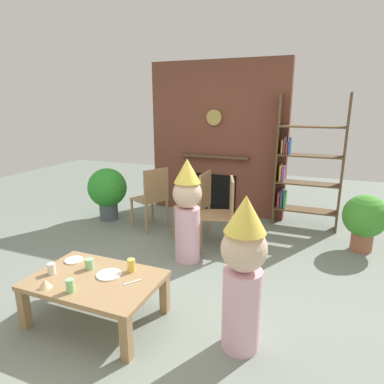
% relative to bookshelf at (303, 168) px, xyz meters
% --- Properties ---
extents(ground_plane, '(12.00, 12.00, 0.00)m').
position_rel_bookshelf_xyz_m(ground_plane, '(-1.06, -2.40, -0.87)').
color(ground_plane, gray).
extents(brick_fireplace_feature, '(2.20, 0.28, 2.40)m').
position_rel_bookshelf_xyz_m(brick_fireplace_feature, '(-1.35, 0.20, 0.32)').
color(brick_fireplace_feature, brown).
rests_on(brick_fireplace_feature, ground_plane).
extents(bookshelf, '(0.90, 0.28, 1.90)m').
position_rel_bookshelf_xyz_m(bookshelf, '(0.00, 0.00, 0.00)').
color(bookshelf, brown).
rests_on(bookshelf, ground_plane).
extents(coffee_table, '(1.05, 0.69, 0.38)m').
position_rel_bookshelf_xyz_m(coffee_table, '(-1.39, -2.93, -0.55)').
color(coffee_table, '#9E7A51').
rests_on(coffee_table, ground_plane).
extents(paper_cup_near_left, '(0.07, 0.07, 0.09)m').
position_rel_bookshelf_xyz_m(paper_cup_near_left, '(-1.54, -2.82, -0.44)').
color(paper_cup_near_left, '#8CD18C').
rests_on(paper_cup_near_left, coffee_table).
extents(paper_cup_near_right, '(0.07, 0.07, 0.11)m').
position_rel_bookshelf_xyz_m(paper_cup_near_right, '(-1.18, -2.72, -0.44)').
color(paper_cup_near_right, '#F2CC4C').
rests_on(paper_cup_near_right, coffee_table).
extents(paper_cup_center, '(0.07, 0.07, 0.09)m').
position_rel_bookshelf_xyz_m(paper_cup_center, '(-1.77, -3.01, -0.44)').
color(paper_cup_center, silver).
rests_on(paper_cup_center, coffee_table).
extents(paper_cup_far_left, '(0.06, 0.06, 0.10)m').
position_rel_bookshelf_xyz_m(paper_cup_far_left, '(-1.44, -3.17, -0.44)').
color(paper_cup_far_left, '#8CD18C').
rests_on(paper_cup_far_left, coffee_table).
extents(paper_plate_front, '(0.16, 0.16, 0.01)m').
position_rel_bookshelf_xyz_m(paper_plate_front, '(-1.76, -2.75, -0.48)').
color(paper_plate_front, white).
rests_on(paper_plate_front, coffee_table).
extents(paper_plate_rear, '(0.21, 0.21, 0.01)m').
position_rel_bookshelf_xyz_m(paper_plate_rear, '(-1.31, -2.86, -0.48)').
color(paper_plate_rear, white).
rests_on(paper_plate_rear, coffee_table).
extents(birthday_cake_slice, '(0.10, 0.10, 0.07)m').
position_rel_bookshelf_xyz_m(birthday_cake_slice, '(-1.66, -3.20, -0.46)').
color(birthday_cake_slice, '#EAC68C').
rests_on(birthday_cake_slice, coffee_table).
extents(table_fork, '(0.10, 0.13, 0.01)m').
position_rel_bookshelf_xyz_m(table_fork, '(-1.07, -2.88, -0.49)').
color(table_fork, silver).
rests_on(table_fork, coffee_table).
extents(child_in_pink, '(0.32, 0.32, 1.17)m').
position_rel_bookshelf_xyz_m(child_in_pink, '(-0.21, -2.81, -0.25)').
color(child_in_pink, '#EAB2C6').
rests_on(child_in_pink, ground_plane).
extents(child_by_the_chairs, '(0.33, 0.33, 1.18)m').
position_rel_bookshelf_xyz_m(child_by_the_chairs, '(-1.11, -1.65, -0.25)').
color(child_by_the_chairs, '#EAB2C6').
rests_on(child_by_the_chairs, ground_plane).
extents(dining_chair_left, '(0.54, 0.54, 0.90)m').
position_rel_bookshelf_xyz_m(dining_chair_left, '(-1.93, -0.95, -0.36)').
color(dining_chair_left, '#9E7A51').
rests_on(dining_chair_left, ground_plane).
extents(dining_chair_middle, '(0.40, 0.40, 0.90)m').
position_rel_bookshelf_xyz_m(dining_chair_middle, '(-1.23, -0.97, -0.36)').
color(dining_chair_middle, '#9E7A51').
rests_on(dining_chair_middle, ground_plane).
extents(dining_chair_right, '(0.50, 0.50, 0.90)m').
position_rel_bookshelf_xyz_m(dining_chair_right, '(-0.82, -1.20, -0.36)').
color(dining_chair_right, '#9E7A51').
rests_on(dining_chair_right, ground_plane).
extents(potted_plant_tall, '(0.52, 0.52, 0.71)m').
position_rel_bookshelf_xyz_m(potted_plant_tall, '(0.78, -0.61, -0.46)').
color(potted_plant_tall, '#9E5B42').
rests_on(potted_plant_tall, ground_plane).
extents(potted_plant_short, '(0.59, 0.59, 0.81)m').
position_rel_bookshelf_xyz_m(potted_plant_short, '(-2.79, -0.80, -0.40)').
color(potted_plant_short, '#4C5660').
rests_on(potted_plant_short, ground_plane).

